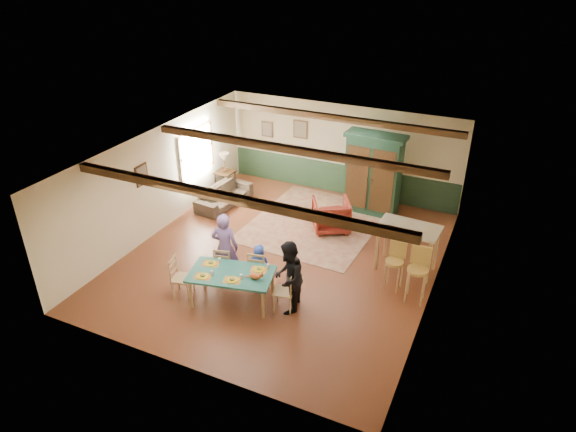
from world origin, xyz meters
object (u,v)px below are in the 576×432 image
at_px(person_woman, 288,277).
at_px(bar_stool_right, 417,276).
at_px(dining_chair_end_left, 182,277).
at_px(armoire, 373,174).
at_px(counter_table, 406,248).
at_px(dining_chair_far_right, 258,268).
at_px(dining_chair_end_right, 284,290).
at_px(cat, 255,276).
at_px(armchair, 331,215).
at_px(person_child, 259,265).
at_px(sofa, 224,195).
at_px(dining_table, 232,288).
at_px(dining_chair_far_left, 225,264).
at_px(person_man, 225,247).
at_px(bar_stool_left, 394,267).
at_px(end_table, 225,181).
at_px(table_lamp, 224,162).

distance_m(person_woman, bar_stool_right, 2.68).
relative_size(dining_chair_end_left, armoire, 0.40).
bearing_deg(bar_stool_right, counter_table, 111.61).
xyz_separation_m(dining_chair_far_right, dining_chair_end_right, (0.85, -0.52, 0.00)).
distance_m(armoire, counter_table, 2.98).
height_order(cat, armchair, cat).
relative_size(dining_chair_end_left, person_child, 0.95).
relative_size(dining_chair_end_right, sofa, 0.48).
distance_m(person_child, sofa, 4.07).
distance_m(dining_table, counter_table, 4.04).
bearing_deg(person_woman, dining_chair_far_left, -113.57).
xyz_separation_m(dining_chair_far_left, counter_table, (3.51, 2.12, 0.11)).
height_order(dining_chair_far_left, dining_chair_end_left, same).
relative_size(dining_chair_far_left, armoire, 0.40).
distance_m(person_woman, armchair, 3.53).
xyz_separation_m(dining_chair_far_right, dining_chair_end_left, (-1.30, -0.99, 0.00)).
bearing_deg(person_man, dining_chair_end_left, 46.85).
xyz_separation_m(dining_table, sofa, (-2.51, 3.85, -0.08)).
xyz_separation_m(sofa, counter_table, (5.50, -1.14, 0.29)).
bearing_deg(dining_chair_far_right, bar_stool_right, -177.15).
bearing_deg(person_child, bar_stool_right, -178.46).
bearing_deg(bar_stool_left, person_man, -157.48).
bearing_deg(counter_table, end_table, 161.82).
distance_m(dining_table, dining_chair_far_left, 0.79).
bearing_deg(dining_table, table_lamp, 122.37).
xyz_separation_m(dining_table, armoire, (1.44, 5.18, 0.78)).
distance_m(dining_chair_far_right, armoire, 4.64).
distance_m(dining_chair_far_left, bar_stool_left, 3.67).
distance_m(dining_chair_end_left, person_woman, 2.32).
height_order(dining_chair_end_left, sofa, dining_chair_end_left).
xyz_separation_m(dining_chair_end_right, end_table, (-4.02, 4.42, -0.14)).
bearing_deg(dining_chair_far_right, dining_chair_far_left, 0.00).
bearing_deg(bar_stool_right, dining_chair_far_right, -166.53).
relative_size(dining_chair_end_right, armoire, 0.40).
xyz_separation_m(cat, end_table, (-3.49, 4.64, -0.48)).
distance_m(person_woman, counter_table, 3.06).
bearing_deg(table_lamp, armoire, 6.82).
height_order(person_man, bar_stool_right, person_man).
distance_m(armchair, end_table, 3.84).
bearing_deg(sofa, dining_table, -140.68).
height_order(end_table, table_lamp, table_lamp).
relative_size(dining_table, armoire, 0.76).
distance_m(dining_chair_far_left, counter_table, 4.10).
relative_size(dining_chair_far_right, dining_chair_end_right, 1.00).
bearing_deg(person_woman, dining_table, -90.00).
xyz_separation_m(cat, bar_stool_left, (2.39, 1.85, -0.25)).
distance_m(dining_chair_end_left, armoire, 6.01).
relative_size(dining_table, cat, 5.00).
distance_m(person_child, end_table, 4.97).
height_order(armchair, counter_table, counter_table).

